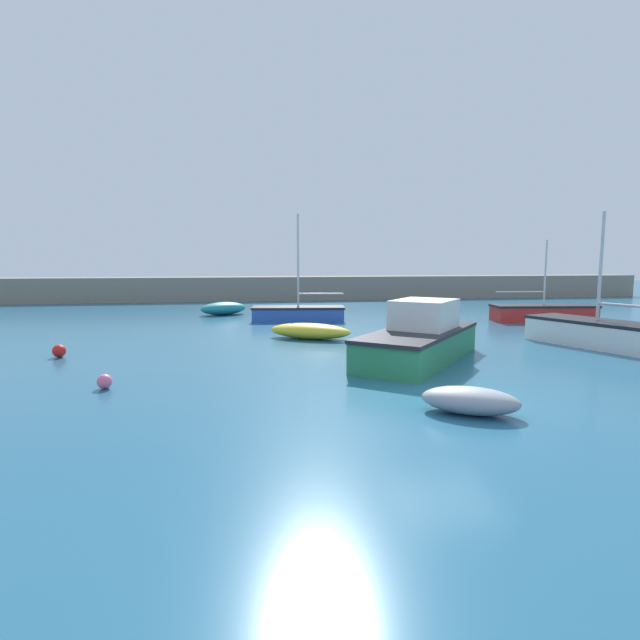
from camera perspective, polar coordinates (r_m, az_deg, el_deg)
name	(u,v)px	position (r m, az deg, el deg)	size (l,w,h in m)	color
ground_plane	(447,405)	(12.16, 14.34, -9.43)	(120.00, 120.00, 0.20)	#235B7A
harbor_breakwater	(298,288)	(41.47, -2.55, 3.68)	(60.44, 2.66, 1.90)	gray
cabin_cruiser_white	(420,338)	(16.58, 11.37, -2.07)	(5.61, 6.13, 1.97)	#287A4C
rowboat_blue_near	(310,331)	(20.76, -1.15, -1.27)	(3.67, 2.73, 0.65)	yellow
sailboat_short_mast	(543,313)	(29.26, 24.15, 0.76)	(5.54, 2.27, 4.32)	red
open_tender_yellow	(223,308)	(30.41, -10.98, 1.31)	(3.14, 2.44, 0.76)	teal
dinghy_near_pier	(470,400)	(11.24, 16.78, -8.80)	(2.27, 1.87, 0.58)	gray
sailboat_twin_hulled	(596,333)	(21.64, 29.04, -1.28)	(3.43, 5.49, 5.05)	white
sailboat_tall_mast	(298,313)	(26.96, -2.49, 0.81)	(5.13, 2.36, 5.69)	#2D56B7
mooring_buoy_orange	(424,327)	(22.71, 11.75, -0.79)	(0.59, 0.59, 0.59)	orange
mooring_buoy_pink	(105,381)	(13.94, -23.40, -6.46)	(0.38, 0.38, 0.38)	#EA668C
mooring_buoy_red	(59,351)	(19.02, -27.67, -3.15)	(0.43, 0.43, 0.43)	red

